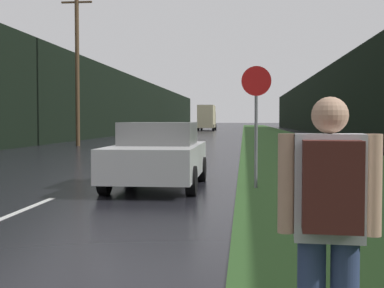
{
  "coord_description": "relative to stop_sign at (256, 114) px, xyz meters",
  "views": [
    {
      "loc": [
        3.68,
        -1.18,
        1.51
      ],
      "look_at": [
        2.22,
        13.86,
        0.83
      ],
      "focal_mm": 50.0,
      "sensor_mm": 36.0,
      "label": 1
    }
  ],
  "objects": [
    {
      "name": "car_passing_near",
      "position": [
        -2.18,
        0.03,
        -0.91
      ],
      "size": [
        1.97,
        4.11,
        1.46
      ],
      "rotation": [
        0.0,
        0.0,
        3.14
      ],
      "color": "#BCBCBC",
      "rests_on": "ground_plane"
    },
    {
      "name": "treeline_far_side",
      "position": [
        -13.47,
        39.38,
        1.56
      ],
      "size": [
        2.0,
        140.0,
        6.4
      ],
      "primitive_type": "cube",
      "color": "black",
      "rests_on": "ground_plane"
    },
    {
      "name": "utility_pole_far",
      "position": [
        -9.92,
        18.56,
        2.9
      ],
      "size": [
        1.8,
        0.24,
        8.82
      ],
      "color": "#4C3823",
      "rests_on": "ground_plane"
    },
    {
      "name": "hitchhiker_with_backpack",
      "position": [
        0.21,
        -8.8,
        -0.7
      ],
      "size": [
        0.57,
        0.42,
        1.64
      ],
      "rotation": [
        0.0,
        0.0,
        -0.08
      ],
      "color": "navy",
      "rests_on": "ground_plane"
    },
    {
      "name": "treeline_near_side",
      "position": [
        8.58,
        39.38,
        1.68
      ],
      "size": [
        2.0,
        140.0,
        6.63
      ],
      "primitive_type": "cube",
      "color": "black",
      "rests_on": "ground_plane"
    },
    {
      "name": "grass_verge",
      "position": [
        2.58,
        29.38,
        -1.63
      ],
      "size": [
        6.0,
        240.0,
        0.02
      ],
      "primitive_type": "cube",
      "color": "#2D5123",
      "rests_on": "ground_plane"
    },
    {
      "name": "lane_stripe_c",
      "position": [
        -3.95,
        3.66,
        -1.64
      ],
      "size": [
        0.12,
        3.0,
        0.01
      ],
      "primitive_type": "cube",
      "color": "silver",
      "rests_on": "ground_plane"
    },
    {
      "name": "lane_stripe_d",
      "position": [
        -3.95,
        10.66,
        -1.64
      ],
      "size": [
        0.12,
        3.0,
        0.01
      ],
      "primitive_type": "cube",
      "color": "silver",
      "rests_on": "ground_plane"
    },
    {
      "name": "stop_sign",
      "position": [
        0.0,
        0.0,
        0.0
      ],
      "size": [
        0.65,
        0.07,
        2.69
      ],
      "color": "slate",
      "rests_on": "ground_plane"
    },
    {
      "name": "delivery_truck",
      "position": [
        -5.71,
        66.88,
        0.29
      ],
      "size": [
        2.41,
        8.82,
        3.66
      ],
      "color": "#6E684F",
      "rests_on": "ground_plane"
    },
    {
      "name": "lane_stripe_b",
      "position": [
        -3.95,
        -3.34,
        -1.64
      ],
      "size": [
        0.12,
        3.0,
        0.01
      ],
      "primitive_type": "cube",
      "color": "silver",
      "rests_on": "ground_plane"
    }
  ]
}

